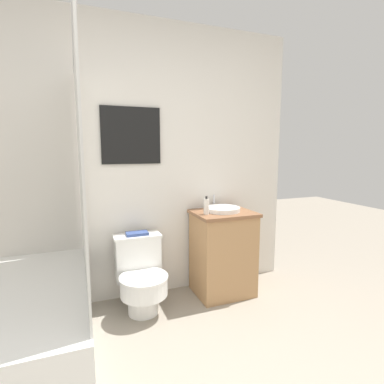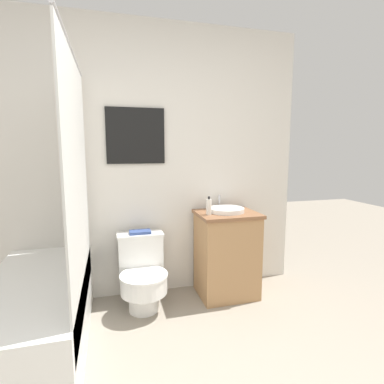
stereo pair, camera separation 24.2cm
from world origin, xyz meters
name	(u,v)px [view 1 (the left image)]	position (x,y,z in m)	size (l,w,h in m)	color
wall_back	(132,162)	(0.00, 2.01, 1.25)	(3.14, 0.07, 2.50)	silver
shower_area	(39,320)	(-0.74, 1.28, 0.31)	(0.64, 1.41, 1.98)	white
toilet	(142,275)	(0.00, 1.72, 0.30)	(0.41, 0.54, 0.63)	white
vanity	(223,253)	(0.79, 1.74, 0.40)	(0.55, 0.46, 0.79)	#AD7F51
sink	(222,209)	(0.79, 1.76, 0.82)	(0.33, 0.36, 0.13)	white
soap_bottle	(206,206)	(0.59, 1.70, 0.87)	(0.05, 0.05, 0.16)	silver
book_on_tank	(138,233)	(0.00, 1.85, 0.64)	(0.19, 0.12, 0.02)	#33477F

